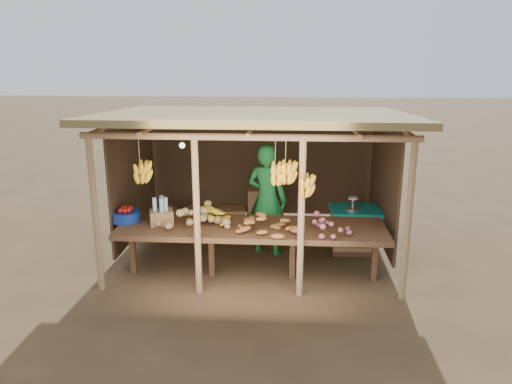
{
  "coord_description": "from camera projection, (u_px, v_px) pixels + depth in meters",
  "views": [
    {
      "loc": [
        0.51,
        -7.8,
        3.25
      ],
      "look_at": [
        0.0,
        0.0,
        1.05
      ],
      "focal_mm": 35.0,
      "sensor_mm": 36.0,
      "label": 1
    }
  ],
  "objects": [
    {
      "name": "burlap_sacks",
      "position": [
        181.0,
        216.0,
        9.4
      ],
      "size": [
        0.88,
        0.46,
        0.62
      ],
      "color": "#453120",
      "rests_on": "ground"
    },
    {
      "name": "tomato_basin",
      "position": [
        126.0,
        215.0,
        7.47
      ],
      "size": [
        0.42,
        0.42,
        0.22
      ],
      "rotation": [
        0.0,
        0.0,
        0.35
      ],
      "color": "navy",
      "rests_on": "counter"
    },
    {
      "name": "ground",
      "position": [
        256.0,
        252.0,
        8.4
      ],
      "size": [
        60.0,
        60.0,
        0.0
      ],
      "primitive_type": "plane",
      "color": "brown",
      "rests_on": "ground"
    },
    {
      "name": "carton_stack",
      "position": [
        251.0,
        212.0,
        9.34
      ],
      "size": [
        1.09,
        0.45,
        0.8
      ],
      "color": "#9A7045",
      "rests_on": "ground"
    },
    {
      "name": "banana_pile",
      "position": [
        211.0,
        212.0,
        7.36
      ],
      "size": [
        0.61,
        0.48,
        0.34
      ],
      "primitive_type": null,
      "rotation": [
        0.0,
        0.0,
        0.33
      ],
      "color": "yellow",
      "rests_on": "counter"
    },
    {
      "name": "sweet_potato_heap",
      "position": [
        269.0,
        221.0,
        6.96
      ],
      "size": [
        1.01,
        0.81,
        0.35
      ],
      "primitive_type": null,
      "rotation": [
        0.0,
        0.0,
        -0.38
      ],
      "color": "#AC662C",
      "rests_on": "counter"
    },
    {
      "name": "potato_heap",
      "position": [
        193.0,
        212.0,
        7.29
      ],
      "size": [
        1.27,
        0.97,
        0.37
      ],
      "primitive_type": null,
      "rotation": [
        0.0,
        0.0,
        0.3
      ],
      "color": "#A38554",
      "rests_on": "counter"
    },
    {
      "name": "vendor",
      "position": [
        267.0,
        199.0,
        8.16
      ],
      "size": [
        0.78,
        0.64,
        1.84
      ],
      "primitive_type": "imported",
      "rotation": [
        0.0,
        0.0,
        2.79
      ],
      "color": "#1B7B33",
      "rests_on": "ground"
    },
    {
      "name": "onion_heap",
      "position": [
        323.0,
        222.0,
        6.9
      ],
      "size": [
        0.92,
        0.68,
        0.36
      ],
      "primitive_type": null,
      "rotation": [
        0.0,
        0.0,
        -0.24
      ],
      "color": "#B05566",
      "rests_on": "counter"
    },
    {
      "name": "counter",
      "position": [
        252.0,
        230.0,
        7.29
      ],
      "size": [
        3.9,
        1.05,
        0.8
      ],
      "color": "brown",
      "rests_on": "ground"
    },
    {
      "name": "bottle_box",
      "position": [
        161.0,
        214.0,
        7.32
      ],
      "size": [
        0.4,
        0.35,
        0.42
      ],
      "color": "#9A7045",
      "rests_on": "counter"
    },
    {
      "name": "tarp_crate",
      "position": [
        354.0,
        228.0,
        8.38
      ],
      "size": [
        0.83,
        0.72,
        0.97
      ],
      "color": "brown",
      "rests_on": "ground"
    },
    {
      "name": "stall_structure",
      "position": [
        251.0,
        141.0,
        7.79
      ],
      "size": [
        4.7,
        3.5,
        2.43
      ],
      "color": "tan",
      "rests_on": "ground"
    }
  ]
}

